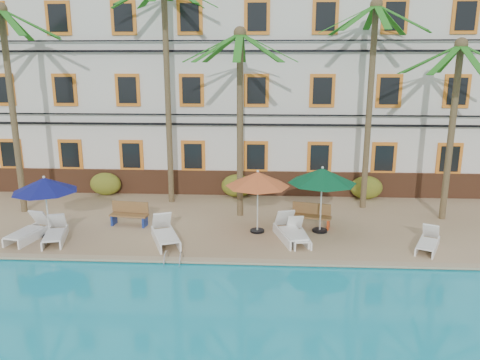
# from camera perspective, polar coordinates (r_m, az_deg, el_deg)

# --- Properties ---
(ground) EXTENTS (100.00, 100.00, 0.00)m
(ground) POSITION_cam_1_polar(r_m,az_deg,el_deg) (16.35, -3.99, -9.37)
(ground) COLOR #384C23
(ground) RESTS_ON ground
(pool_deck) EXTENTS (30.00, 12.00, 0.25)m
(pool_deck) POSITION_cam_1_polar(r_m,az_deg,el_deg) (20.96, -2.33, -3.59)
(pool_deck) COLOR tan
(pool_deck) RESTS_ON ground
(pool_coping) EXTENTS (30.00, 0.35, 0.06)m
(pool_coping) POSITION_cam_1_polar(r_m,az_deg,el_deg) (15.42, -4.42, -9.75)
(pool_coping) COLOR tan
(pool_coping) RESTS_ON pool_deck
(hotel_building) EXTENTS (25.40, 6.44, 10.22)m
(hotel_building) POSITION_cam_1_polar(r_m,az_deg,el_deg) (24.94, -1.36, 11.56)
(hotel_building) COLOR silver
(hotel_building) RESTS_ON pool_deck
(palm_a) EXTENTS (4.51, 4.51, 8.54)m
(palm_a) POSITION_cam_1_polar(r_m,az_deg,el_deg) (21.44, -26.30, 10.58)
(palm_a) COLOR brown
(palm_a) RESTS_ON pool_deck
(palm_b) EXTENTS (4.51, 4.51, 9.81)m
(palm_b) POSITION_cam_1_polar(r_m,az_deg,el_deg) (20.98, -8.95, 13.76)
(palm_b) COLOR brown
(palm_b) RESTS_ON pool_deck
(palm_c) EXTENTS (4.51, 4.51, 7.61)m
(palm_c) POSITION_cam_1_polar(r_m,az_deg,el_deg) (18.80, 0.00, 10.09)
(palm_c) COLOR brown
(palm_c) RESTS_ON pool_deck
(palm_d) EXTENTS (4.51, 4.51, 8.76)m
(palm_d) POSITION_cam_1_polar(r_m,az_deg,el_deg) (20.59, 15.71, 11.77)
(palm_d) COLOR brown
(palm_d) RESTS_ON pool_deck
(palm_e) EXTENTS (4.51, 4.51, 7.18)m
(palm_e) POSITION_cam_1_polar(r_m,az_deg,el_deg) (20.19, 24.69, 8.38)
(palm_e) COLOR brown
(palm_e) RESTS_ON pool_deck
(shrub_left) EXTENTS (1.50, 0.90, 1.10)m
(shrub_left) POSITION_cam_1_polar(r_m,az_deg,el_deg) (23.50, -16.07, -0.46)
(shrub_left) COLOR #205217
(shrub_left) RESTS_ON pool_deck
(shrub_mid) EXTENTS (1.50, 0.90, 1.10)m
(shrub_mid) POSITION_cam_1_polar(r_m,az_deg,el_deg) (22.25, -0.35, -0.71)
(shrub_mid) COLOR #205217
(shrub_mid) RESTS_ON pool_deck
(shrub_right) EXTENTS (1.50, 0.90, 1.10)m
(shrub_right) POSITION_cam_1_polar(r_m,az_deg,el_deg) (22.72, 15.15, -0.90)
(shrub_right) COLOR #205217
(shrub_right) RESTS_ON pool_deck
(umbrella_blue) EXTENTS (2.32, 2.32, 2.33)m
(umbrella_blue) POSITION_cam_1_polar(r_m,az_deg,el_deg) (18.19, -22.72, -0.59)
(umbrella_blue) COLOR black
(umbrella_blue) RESTS_ON pool_deck
(umbrella_red) EXTENTS (2.42, 2.42, 2.42)m
(umbrella_red) POSITION_cam_1_polar(r_m,az_deg,el_deg) (17.30, 2.18, 0.08)
(umbrella_red) COLOR black
(umbrella_red) RESTS_ON pool_deck
(umbrella_green) EXTENTS (2.55, 2.55, 2.55)m
(umbrella_green) POSITION_cam_1_polar(r_m,az_deg,el_deg) (17.55, 9.99, 0.47)
(umbrella_green) COLOR black
(umbrella_green) RESTS_ON pool_deck
(lounger_a) EXTENTS (1.06, 2.05, 0.93)m
(lounger_a) POSITION_cam_1_polar(r_m,az_deg,el_deg) (18.79, -24.27, -5.65)
(lounger_a) COLOR white
(lounger_a) RESTS_ON pool_deck
(lounger_b) EXTENTS (1.13, 1.97, 0.88)m
(lounger_b) POSITION_cam_1_polar(r_m,az_deg,el_deg) (18.23, -21.61, -6.04)
(lounger_b) COLOR white
(lounger_b) RESTS_ON pool_deck
(lounger_c) EXTENTS (1.44, 2.17, 0.97)m
(lounger_c) POSITION_cam_1_polar(r_m,az_deg,el_deg) (17.01, -9.11, -6.51)
(lounger_c) COLOR white
(lounger_c) RESTS_ON pool_deck
(lounger_d) EXTENTS (1.25, 2.16, 0.96)m
(lounger_d) POSITION_cam_1_polar(r_m,az_deg,el_deg) (17.16, 6.11, -6.23)
(lounger_d) COLOR white
(lounger_d) RESTS_ON pool_deck
(lounger_e) EXTENTS (0.87, 1.83, 0.83)m
(lounger_e) POSITION_cam_1_polar(r_m,az_deg,el_deg) (17.02, 7.06, -6.59)
(lounger_e) COLOR white
(lounger_e) RESTS_ON pool_deck
(lounger_f) EXTENTS (1.27, 1.75, 0.79)m
(lounger_f) POSITION_cam_1_polar(r_m,az_deg,el_deg) (17.47, 21.95, -7.05)
(lounger_f) COLOR white
(lounger_f) RESTS_ON pool_deck
(bench_left) EXTENTS (1.55, 0.66, 0.93)m
(bench_left) POSITION_cam_1_polar(r_m,az_deg,el_deg) (19.00, -13.28, -4.00)
(bench_left) COLOR olive
(bench_left) RESTS_ON pool_deck
(bench_right) EXTENTS (1.57, 0.81, 0.93)m
(bench_right) POSITION_cam_1_polar(r_m,az_deg,el_deg) (18.52, 8.78, -4.25)
(bench_right) COLOR olive
(bench_right) RESTS_ON pool_deck
(pool_ladder) EXTENTS (0.54, 0.74, 0.74)m
(pool_ladder) POSITION_cam_1_polar(r_m,az_deg,el_deg) (15.49, -8.08, -9.86)
(pool_ladder) COLOR silver
(pool_ladder) RESTS_ON ground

